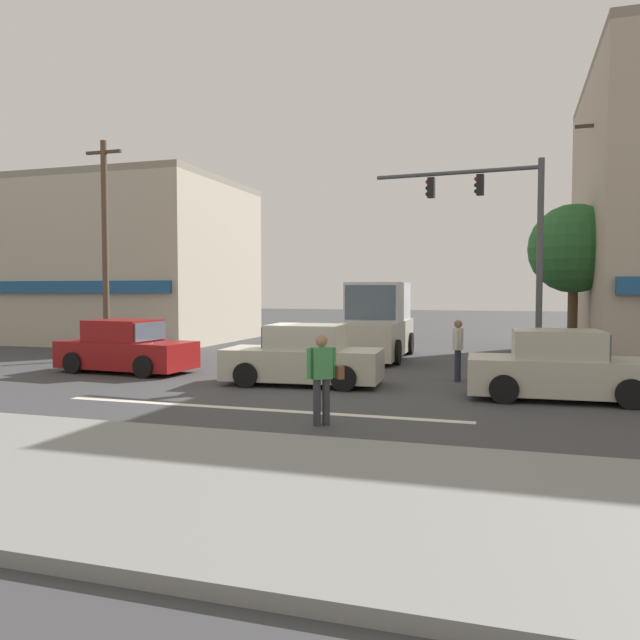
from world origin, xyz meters
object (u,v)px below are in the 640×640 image
Objects in this scene: box_truck_approaching_near at (377,324)px; sedan_crossing_leftbound at (126,349)px; traffic_light_mast at (504,231)px; pedestrian_foreground_with_bag at (323,374)px; street_tree at (574,249)px; pedestrian_mid_crossing at (458,346)px; sedan_crossing_center at (303,358)px; sedan_crossing_rightbound at (561,368)px; utility_pole_near_left at (105,247)px; utility_pole_far_right at (596,235)px.

sedan_crossing_leftbound is at bearing -136.01° from box_truck_approaching_near.
traffic_light_mast is 3.71× the size of pedestrian_foreground_with_bag.
street_tree reaches higher than pedestrian_mid_crossing.
pedestrian_mid_crossing is (3.82, 1.78, 0.24)m from sedan_crossing_center.
box_truck_approaching_near reaches higher than sedan_crossing_rightbound.
utility_pole_near_left is 1.83× the size of sedan_crossing_leftbound.
sedan_crossing_leftbound is at bearing 146.11° from pedestrian_foreground_with_bag.
pedestrian_foreground_with_bag reaches higher than sedan_crossing_center.
utility_pole_near_left is 1.24× the size of traffic_light_mast.
utility_pole_far_right is 4.93× the size of pedestrian_mid_crossing.
sedan_crossing_center is 4.95m from pedestrian_foreground_with_bag.
traffic_light_mast is at bearing 56.44° from pedestrian_mid_crossing.
traffic_light_mast is 3.71× the size of pedestrian_mid_crossing.
street_tree is 7.12m from box_truck_approaching_near.
utility_pole_near_left reaches higher than sedan_crossing_leftbound.
box_truck_approaching_near is (0.50, 6.86, 0.54)m from sedan_crossing_center.
box_truck_approaching_near is (9.10, 3.38, -2.75)m from utility_pole_near_left.
sedan_crossing_rightbound is (1.32, -3.91, -3.46)m from traffic_light_mast.
pedestrian_mid_crossing is (1.88, 6.34, -0.00)m from pedestrian_foreground_with_bag.
utility_pole_far_right is 7.88m from box_truck_approaching_near.
traffic_light_mast is 1.10× the size of box_truck_approaching_near.
sedan_crossing_center is at bearing -94.14° from box_truck_approaching_near.
utility_pole_near_left is 10.09m from box_truck_approaching_near.
traffic_light_mast reaches higher than pedestrian_foreground_with_bag.
utility_pole_far_right reaches higher than traffic_light_mast.
pedestrian_mid_crossing is at bearing 73.44° from pedestrian_foreground_with_bag.
street_tree is 3.20× the size of pedestrian_foreground_with_bag.
utility_pole_near_left is at bearing 165.37° from sedan_crossing_rightbound.
sedan_crossing_center is at bearing -154.96° from pedestrian_mid_crossing.
pedestrian_mid_crossing is (-3.31, -5.27, -2.88)m from street_tree.
sedan_crossing_rightbound is at bearing -71.30° from traffic_light_mast.
utility_pole_near_left is at bearing 172.21° from pedestrian_mid_crossing.
utility_pole_near_left is 5.10m from sedan_crossing_leftbound.
box_truck_approaching_near reaches higher than sedan_crossing_center.
box_truck_approaching_near is at bearing 43.99° from sedan_crossing_leftbound.
street_tree reaches higher than sedan_crossing_rightbound.
sedan_crossing_center is at bearing 113.04° from pedestrian_foreground_with_bag.
traffic_light_mast reaches higher than street_tree.
street_tree is 3.20× the size of pedestrian_mid_crossing.
pedestrian_foreground_with_bag is (-3.02, -8.06, -3.22)m from traffic_light_mast.
sedan_crossing_rightbound is 0.99× the size of sedan_crossing_leftbound.
utility_pole_far_right reaches higher than box_truck_approaching_near.
traffic_light_mast is at bearing -129.66° from utility_pole_far_right.
utility_pole_far_right is at bearing -13.51° from street_tree.
utility_pole_near_left is at bearing -159.64° from box_truck_approaching_near.
pedestrian_foreground_with_bag is at bearing -110.58° from traffic_light_mast.
pedestrian_mid_crossing is (-3.96, -5.12, -3.31)m from utility_pole_far_right.
street_tree is at bearing 12.79° from utility_pole_near_left.
traffic_light_mast is at bearing -36.97° from box_truck_approaching_near.
utility_pole_far_right reaches higher than street_tree.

